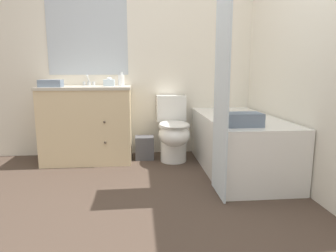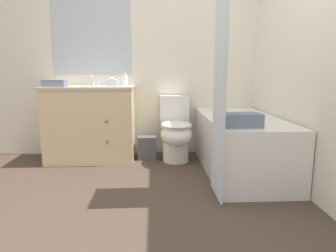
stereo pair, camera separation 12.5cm
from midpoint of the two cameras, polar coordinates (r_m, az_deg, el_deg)
ground_plane at (r=2.19m, az=-2.76°, el=-16.82°), size 14.00×14.00×0.00m
wall_back at (r=3.66m, az=-4.39°, el=14.34°), size 8.00×0.06×2.50m
wall_right at (r=3.09m, az=20.43°, el=14.43°), size 0.05×2.68×2.50m
vanity_cabinet at (r=3.46m, az=-16.02°, el=0.52°), size 0.97×0.57×0.84m
sink_faucet at (r=3.61m, az=-15.83°, el=8.00°), size 0.14×0.12×0.12m
toilet at (r=3.35m, az=-0.05°, el=-1.02°), size 0.34×0.67×0.72m
bathtub at (r=3.11m, az=12.14°, el=-3.20°), size 0.70×1.49×0.55m
shower_curtain at (r=2.35m, az=8.72°, el=9.86°), size 0.02×0.39×1.95m
wastebasket at (r=3.47m, az=-5.52°, el=-4.13°), size 0.21×0.18×0.26m
tissue_box at (r=3.38m, az=-12.19°, el=8.08°), size 0.12×0.12×0.10m
soap_dispenser at (r=3.44m, az=-9.93°, el=8.65°), size 0.07×0.07×0.15m
hand_towel_folded at (r=3.37m, az=-22.42°, el=7.51°), size 0.23×0.16×0.07m
bath_towel_folded at (r=2.52m, az=12.56°, el=1.21°), size 0.32×0.19×0.11m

